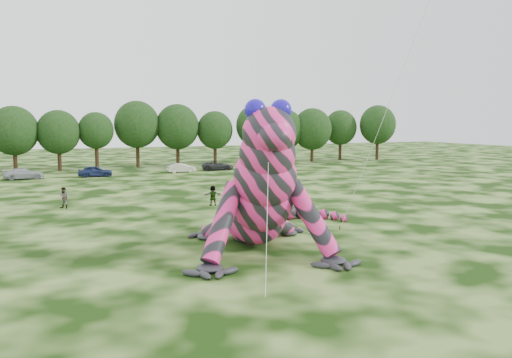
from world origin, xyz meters
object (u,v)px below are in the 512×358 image
at_px(tree_8, 59,141).
at_px(tree_17, 378,133).
at_px(tree_14, 285,136).
at_px(car_5, 181,168).
at_px(tree_13, 256,134).
at_px(car_4, 95,171).
at_px(tree_7, 14,139).
at_px(car_7, 268,164).
at_px(tree_15, 312,135).
at_px(car_6, 218,166).
at_px(tree_9, 96,141).
at_px(tree_12, 215,138).
at_px(car_3, 23,174).
at_px(spectator_5, 213,195).
at_px(spectator_1, 64,198).
at_px(flying_kite, 429,1).
at_px(spectator_2, 245,182).
at_px(inflatable_gecko, 252,173).
at_px(tree_16, 340,135).
at_px(spectator_3, 266,178).
at_px(tree_10, 137,134).
at_px(tree_11, 178,135).

relative_size(tree_8, tree_17, 0.87).
distance_m(tree_14, car_5, 24.67).
distance_m(tree_13, car_4, 29.40).
distance_m(tree_7, tree_17, 62.03).
xyz_separation_m(tree_17, car_7, (-26.07, -7.49, -4.52)).
height_order(tree_15, car_6, tree_15).
relative_size(tree_9, car_7, 2.00).
relative_size(tree_12, car_3, 1.87).
relative_size(car_6, car_7, 1.10).
height_order(spectator_5, spectator_1, spectator_1).
xyz_separation_m(flying_kite, spectator_1, (-20.28, 20.10, -13.56)).
bearing_deg(car_4, spectator_2, -142.02).
bearing_deg(spectator_2, tree_14, 8.32).
height_order(tree_8, spectator_1, tree_8).
bearing_deg(tree_17, car_6, -167.96).
xyz_separation_m(tree_9, car_4, (-1.22, -10.29, -3.60)).
xyz_separation_m(inflatable_gecko, tree_14, (28.20, 52.79, 0.46)).
bearing_deg(tree_14, flying_kite, -107.87).
distance_m(tree_12, car_4, 23.13).
bearing_deg(spectator_1, tree_15, 76.46).
bearing_deg(tree_14, car_4, -160.86).
bearing_deg(tree_17, tree_13, 178.93).
bearing_deg(spectator_5, inflatable_gecko, 86.43).
relative_size(flying_kite, car_3, 3.49).
height_order(tree_12, tree_15, tree_15).
bearing_deg(spectator_1, tree_9, 117.96).
distance_m(tree_13, tree_16, 18.46).
relative_size(tree_12, tree_13, 0.89).
height_order(tree_13, spectator_3, tree_13).
xyz_separation_m(flying_kite, tree_14, (18.00, 55.85, -9.77)).
relative_size(tree_17, car_3, 2.15).
relative_size(tree_15, car_3, 2.01).
bearing_deg(spectator_2, spectator_1, 144.81).
distance_m(tree_8, spectator_5, 39.22).
bearing_deg(tree_10, spectator_5, -90.29).
bearing_deg(tree_15, tree_7, -178.86).
height_order(flying_kite, tree_15, flying_kite).
bearing_deg(spectator_2, tree_13, 16.16).
relative_size(tree_15, car_4, 2.21).
relative_size(inflatable_gecko, tree_13, 1.68).
xyz_separation_m(spectator_5, spectator_1, (-12.02, 3.34, 0.03)).
xyz_separation_m(tree_13, car_7, (-1.25, -7.95, -4.43)).
bearing_deg(car_5, flying_kite, -177.79).
height_order(tree_11, tree_12, tree_11).
relative_size(flying_kite, tree_9, 1.92).
height_order(car_5, spectator_1, spectator_1).
bearing_deg(tree_15, car_7, -145.69).
distance_m(tree_7, tree_12, 30.11).
bearing_deg(tree_10, tree_11, -3.44).
relative_size(tree_10, car_7, 2.42).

